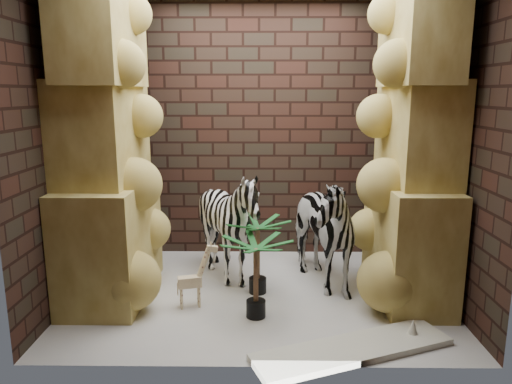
{
  "coord_description": "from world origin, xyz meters",
  "views": [
    {
      "loc": [
        0.03,
        -4.3,
        1.92
      ],
      "look_at": [
        -0.02,
        0.15,
        0.98
      ],
      "focal_mm": 33.22,
      "sensor_mm": 36.0,
      "label": 1
    }
  ],
  "objects_px": {
    "giraffe_toy": "(190,275)",
    "zebra_left": "(230,231)",
    "palm_back": "(256,278)",
    "surfboard": "(353,349)",
    "zebra_right": "(315,219)",
    "palm_front": "(258,256)"
  },
  "relations": [
    {
      "from": "surfboard",
      "to": "zebra_right",
      "type": "bearing_deg",
      "value": 75.27
    },
    {
      "from": "giraffe_toy",
      "to": "surfboard",
      "type": "height_order",
      "value": "giraffe_toy"
    },
    {
      "from": "zebra_right",
      "to": "palm_back",
      "type": "height_order",
      "value": "zebra_right"
    },
    {
      "from": "palm_front",
      "to": "zebra_left",
      "type": "bearing_deg",
      "value": 134.96
    },
    {
      "from": "surfboard",
      "to": "palm_front",
      "type": "bearing_deg",
      "value": 101.97
    },
    {
      "from": "zebra_left",
      "to": "palm_front",
      "type": "xyz_separation_m",
      "value": [
        0.29,
        -0.29,
        -0.17
      ]
    },
    {
      "from": "zebra_right",
      "to": "palm_back",
      "type": "relative_size",
      "value": 1.9
    },
    {
      "from": "surfboard",
      "to": "giraffe_toy",
      "type": "bearing_deg",
      "value": 128.56
    },
    {
      "from": "palm_front",
      "to": "zebra_right",
      "type": "bearing_deg",
      "value": 21.14
    },
    {
      "from": "zebra_left",
      "to": "palm_back",
      "type": "relative_size",
      "value": 1.66
    },
    {
      "from": "zebra_left",
      "to": "giraffe_toy",
      "type": "height_order",
      "value": "zebra_left"
    },
    {
      "from": "palm_front",
      "to": "palm_back",
      "type": "distance_m",
      "value": 0.51
    },
    {
      "from": "palm_front",
      "to": "surfboard",
      "type": "height_order",
      "value": "palm_front"
    },
    {
      "from": "zebra_left",
      "to": "palm_back",
      "type": "distance_m",
      "value": 0.87
    },
    {
      "from": "giraffe_toy",
      "to": "palm_front",
      "type": "xyz_separation_m",
      "value": [
        0.61,
        0.33,
        0.07
      ]
    },
    {
      "from": "palm_back",
      "to": "surfboard",
      "type": "bearing_deg",
      "value": -37.94
    },
    {
      "from": "palm_front",
      "to": "palm_back",
      "type": "bearing_deg",
      "value": -91.25
    },
    {
      "from": "zebra_left",
      "to": "surfboard",
      "type": "height_order",
      "value": "zebra_left"
    },
    {
      "from": "zebra_left",
      "to": "surfboard",
      "type": "xyz_separation_m",
      "value": [
        1.02,
        -1.38,
        -0.52
      ]
    },
    {
      "from": "palm_front",
      "to": "surfboard",
      "type": "bearing_deg",
      "value": -56.23
    },
    {
      "from": "giraffe_toy",
      "to": "palm_back",
      "type": "bearing_deg",
      "value": -32.31
    },
    {
      "from": "giraffe_toy",
      "to": "zebra_left",
      "type": "bearing_deg",
      "value": 47.16
    }
  ]
}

